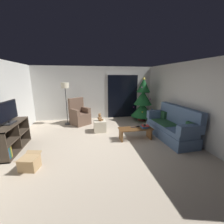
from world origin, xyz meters
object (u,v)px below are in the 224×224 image
ottoman (100,126)px  cardboard_box_open_near_shelf (30,163)px  christmas_tree (143,102)px  armchair (79,115)px  media_shelf (10,139)px  teddy_bear_chestnut (100,118)px  couch (172,127)px  book_stack (145,127)px  coffee_table (135,132)px  remote_black (137,127)px  cell_phone (145,125)px  remote_graphite (133,127)px  television (8,112)px  floor_lamp (65,89)px

ottoman → cardboard_box_open_near_shelf: size_ratio=0.81×
christmas_tree → armchair: bearing=179.5°
media_shelf → ottoman: (2.55, 1.04, -0.16)m
ottoman → teddy_bear_chestnut: 0.33m
couch → christmas_tree: 2.13m
media_shelf → teddy_bear_chestnut: (2.56, 1.03, 0.17)m
couch → book_stack: (-0.92, 0.10, 0.03)m
christmas_tree → cardboard_box_open_near_shelf: size_ratio=3.71×
couch → media_shelf: (-4.85, 0.01, -0.03)m
coffee_table → christmas_tree: (1.02, 1.92, 0.64)m
book_stack → teddy_bear_chestnut: (-1.38, 0.94, 0.11)m
couch → ottoman: 2.53m
cardboard_box_open_near_shelf → teddy_bear_chestnut: bearing=48.3°
remote_black → cell_phone: (0.19, -0.14, 0.09)m
remote_black → christmas_tree: bearing=113.5°
remote_graphite → armchair: 2.60m
television → remote_graphite: bearing=2.5°
armchair → cardboard_box_open_near_shelf: (-0.98, -3.04, -0.25)m
remote_graphite → ottoman: 1.33m
cell_phone → floor_lamp: 3.53m
cell_phone → teddy_bear_chestnut: 1.66m
remote_graphite → floor_lamp: size_ratio=0.09×
ottoman → armchair: bearing=126.7°
christmas_tree → media_shelf: size_ratio=1.45×
remote_black → floor_lamp: bearing=-167.8°
remote_black → armchair: size_ratio=0.14×
floor_lamp → ottoman: 2.15m
book_stack → christmas_tree: christmas_tree is taller
armchair → cardboard_box_open_near_shelf: size_ratio=2.07×
book_stack → television: (-3.90, -0.03, 0.66)m
coffee_table → media_shelf: media_shelf is taller
remote_graphite → television: size_ratio=0.19×
couch → media_shelf: size_ratio=1.41×
media_shelf → ottoman: size_ratio=3.18×
media_shelf → teddy_bear_chestnut: media_shelf is taller
couch → media_shelf: bearing=179.9°
couch → cell_phone: bearing=174.2°
armchair → cardboard_box_open_near_shelf: armchair is taller
christmas_tree → television: christmas_tree is taller
cardboard_box_open_near_shelf → book_stack: bearing=18.4°
remote_graphite → ottoman: ottoman is taller
coffee_table → book_stack: book_stack is taller
book_stack → christmas_tree: bearing=70.0°
coffee_table → teddy_bear_chestnut: 1.43m
remote_graphite → cardboard_box_open_near_shelf: size_ratio=0.29×
coffee_table → media_shelf: size_ratio=0.79×
remote_graphite → cardboard_box_open_near_shelf: (-2.79, -1.16, -0.25)m
cell_phone → christmas_tree: (0.73, 1.97, 0.41)m
remote_black → christmas_tree: 2.11m
couch → floor_lamp: size_ratio=1.10×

